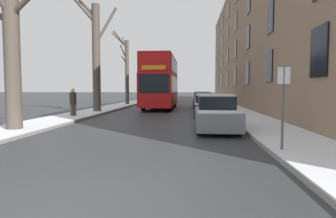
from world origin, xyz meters
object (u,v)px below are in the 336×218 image
(bare_tree_left_0, at_px, (10,49))
(parked_car_2, at_px, (204,103))
(bare_tree_left_1, at_px, (95,52))
(oncoming_van, at_px, (164,93))
(double_decker_bus, at_px, (161,80))
(bare_tree_left_2, at_px, (126,69))
(pedestrian_left_sidewalk, at_px, (73,102))
(parked_car_1, at_px, (208,106))
(street_sign_post, at_px, (283,104))
(parked_car_3, at_px, (202,100))
(parked_car_0, at_px, (216,114))

(bare_tree_left_0, distance_m, parked_car_2, 15.71)
(parked_car_2, bearing_deg, bare_tree_left_1, -158.16)
(oncoming_van, bearing_deg, double_decker_bus, -85.92)
(bare_tree_left_2, xyz_separation_m, pedestrian_left_sidewalk, (-0.10, -14.30, -2.94))
(bare_tree_left_1, xyz_separation_m, parked_car_1, (8.01, -2.22, -3.79))
(bare_tree_left_2, xyz_separation_m, parked_car_1, (8.03, -12.57, -3.27))
(bare_tree_left_0, xyz_separation_m, street_sign_post, (9.56, -3.37, -2.00))
(parked_car_2, relative_size, oncoming_van, 0.88)
(bare_tree_left_0, relative_size, parked_car_1, 1.80)
(parked_car_1, bearing_deg, parked_car_3, 90.00)
(double_decker_bus, relative_size, parked_car_3, 2.26)
(pedestrian_left_sidewalk, bearing_deg, bare_tree_left_1, 45.38)
(double_decker_bus, xyz_separation_m, pedestrian_left_sidewalk, (-4.29, -9.60, -1.58))
(parked_car_2, height_order, parked_car_3, parked_car_3)
(parked_car_3, bearing_deg, oncoming_van, 115.36)
(bare_tree_left_2, height_order, parked_car_1, bare_tree_left_2)
(bare_tree_left_1, distance_m, parked_car_3, 12.38)
(bare_tree_left_0, relative_size, street_sign_post, 3.10)
(double_decker_bus, distance_m, parked_car_0, 14.81)
(bare_tree_left_0, height_order, bare_tree_left_2, bare_tree_left_2)
(bare_tree_left_2, distance_m, street_sign_post, 25.56)
(oncoming_van, distance_m, pedestrian_left_sidewalk, 22.92)
(pedestrian_left_sidewalk, bearing_deg, bare_tree_left_0, -133.56)
(street_sign_post, bearing_deg, pedestrian_left_sidewalk, 135.47)
(bare_tree_left_1, bearing_deg, bare_tree_left_2, 90.14)
(bare_tree_left_2, distance_m, parked_car_0, 20.78)
(double_decker_bus, bearing_deg, oncoming_van, 94.08)
(parked_car_1, xyz_separation_m, street_sign_post, (1.36, -11.07, 0.70))
(double_decker_bus, height_order, parked_car_0, double_decker_bus)
(bare_tree_left_1, relative_size, pedestrian_left_sidewalk, 5.19)
(parked_car_0, relative_size, parked_car_2, 0.96)
(double_decker_bus, distance_m, parked_car_3, 5.23)
(parked_car_2, bearing_deg, bare_tree_left_0, -122.00)
(double_decker_bus, relative_size, parked_car_0, 2.33)
(bare_tree_left_1, bearing_deg, bare_tree_left_0, -91.12)
(parked_car_2, distance_m, parked_car_3, 5.46)
(bare_tree_left_2, distance_m, oncoming_van, 9.38)
(bare_tree_left_1, distance_m, parked_car_1, 9.13)
(parked_car_3, height_order, oncoming_van, oncoming_van)
(parked_car_2, xyz_separation_m, street_sign_post, (1.36, -16.50, 0.71))
(parked_car_2, bearing_deg, street_sign_post, -85.28)
(oncoming_van, bearing_deg, pedestrian_left_sidewalk, -98.44)
(bare_tree_left_0, bearing_deg, parked_car_0, 9.53)
(bare_tree_left_1, bearing_deg, oncoming_van, 80.17)
(bare_tree_left_1, xyz_separation_m, bare_tree_left_2, (-0.02, 10.35, -0.52))
(bare_tree_left_1, bearing_deg, street_sign_post, -54.82)
(bare_tree_left_0, height_order, double_decker_bus, bare_tree_left_0)
(parked_car_0, distance_m, parked_car_2, 11.75)
(parked_car_1, xyz_separation_m, parked_car_3, (-0.00, 10.88, 0.03))
(parked_car_0, bearing_deg, pedestrian_left_sidewalk, 150.58)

